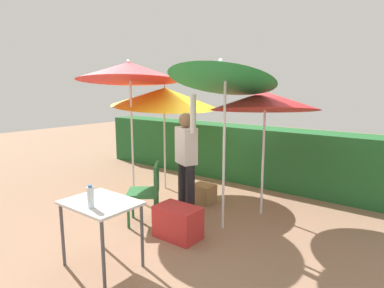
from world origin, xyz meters
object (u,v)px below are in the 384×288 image
umbrella_orange (264,101)px  person_vendor (186,156)px  umbrella_yellow (129,72)px  cooler_box (178,222)px  umbrella_rainbow (165,97)px  umbrella_navy (223,72)px  bottle_water (91,197)px  crate_cardboard (203,193)px  folding_table (101,210)px  chair_plastic (148,189)px

umbrella_orange → person_vendor: size_ratio=1.09×
umbrella_yellow → cooler_box: size_ratio=4.20×
umbrella_rainbow → person_vendor: size_ratio=1.10×
umbrella_yellow → person_vendor: umbrella_yellow is taller
umbrella_orange → person_vendor: umbrella_orange is taller
umbrella_navy → bottle_water: size_ratio=10.61×
cooler_box → crate_cardboard: (-0.51, 1.30, -0.06)m
umbrella_rainbow → umbrella_navy: (1.85, -0.89, 0.39)m
folding_table → umbrella_navy: bearing=73.3°
umbrella_rainbow → crate_cardboard: umbrella_rainbow is taller
umbrella_orange → cooler_box: umbrella_orange is taller
umbrella_orange → umbrella_navy: 0.94m
umbrella_rainbow → chair_plastic: umbrella_rainbow is taller
cooler_box → folding_table: folding_table is taller
folding_table → bottle_water: bearing=-66.6°
chair_plastic → crate_cardboard: (0.14, 1.20, -0.35)m
umbrella_orange → person_vendor: (-0.92, -0.72, -0.84)m
bottle_water → cooler_box: bearing=83.2°
umbrella_rainbow → person_vendor: umbrella_rainbow is taller
umbrella_rainbow → bottle_water: bearing=-62.2°
umbrella_yellow → umbrella_navy: umbrella_navy is taller
umbrella_yellow → umbrella_navy: 1.87m
chair_plastic → umbrella_navy: bearing=28.7°
chair_plastic → bottle_water: bearing=-68.9°
crate_cardboard → folding_table: 2.41m
umbrella_orange → folding_table: 2.80m
umbrella_rainbow → umbrella_navy: 2.09m
crate_cardboard → bottle_water: bearing=-81.7°
umbrella_rainbow → crate_cardboard: (1.06, -0.20, -1.64)m
umbrella_yellow → crate_cardboard: (1.08, 0.65, -2.08)m
umbrella_navy → umbrella_rainbow: bearing=154.4°
umbrella_orange → bottle_water: (-0.65, -2.64, -0.91)m
umbrella_yellow → folding_table: 2.69m
umbrella_rainbow → umbrella_orange: (2.08, -0.07, -0.02)m
cooler_box → crate_cardboard: cooler_box is taller
chair_plastic → cooler_box: bearing=-8.8°
crate_cardboard → bottle_water: 2.64m
umbrella_navy → person_vendor: bearing=172.3°
umbrella_rainbow → cooler_box: 2.69m
umbrella_rainbow → umbrella_navy: size_ratio=0.81×
umbrella_yellow → chair_plastic: bearing=-30.4°
folding_table → chair_plastic: bearing=110.7°
person_vendor → folding_table: 1.78m
umbrella_yellow → chair_plastic: 2.04m
umbrella_yellow → crate_cardboard: bearing=30.9°
chair_plastic → folding_table: (0.43, -1.14, 0.15)m
chair_plastic → crate_cardboard: 1.26m
umbrella_orange → crate_cardboard: (-1.02, -0.13, -1.62)m
cooler_box → bottle_water: size_ratio=2.48×
umbrella_orange → person_vendor: bearing=-142.0°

